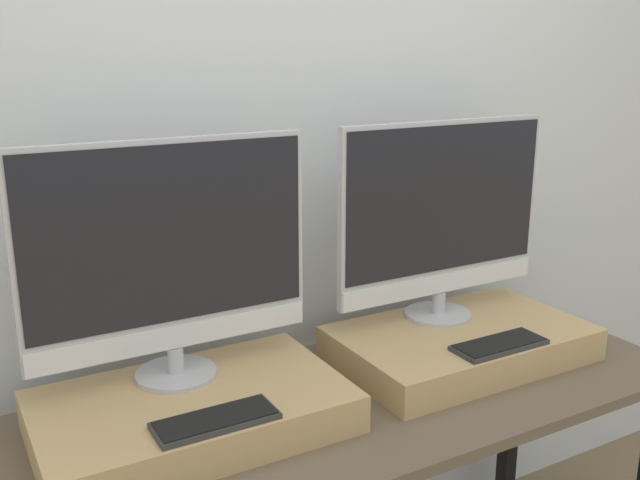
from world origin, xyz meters
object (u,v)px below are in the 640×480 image
Objects in this scene: monitor_right at (443,215)px; monitor_left at (169,254)px; keyboard_right at (499,344)px; keyboard_left at (216,420)px.

monitor_left is at bearing 180.00° from monitor_right.
monitor_right is (0.80, 0.00, 0.00)m from monitor_left.
keyboard_right is at bearing -17.76° from monitor_left.
monitor_left is at bearing 90.00° from keyboard_left.
monitor_right is at bearing 0.00° from monitor_left.
keyboard_left is at bearing 180.00° from keyboard_right.
monitor_left is 2.59× the size of keyboard_right.
keyboard_left is (-0.00, -0.25, -0.30)m from monitor_left.
keyboard_left and keyboard_right have the same top height.
monitor_left and monitor_right have the same top height.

